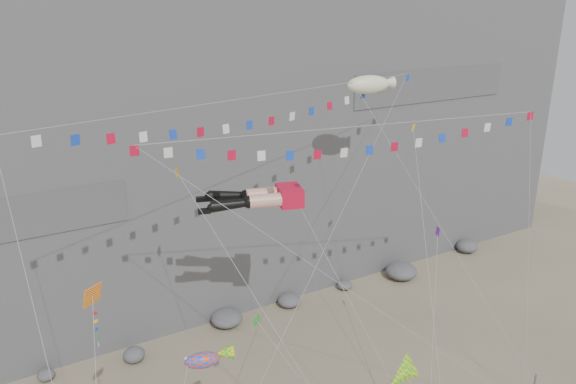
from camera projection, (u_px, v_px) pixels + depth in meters
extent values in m
cube|color=slate|center=(148.00, 6.00, 50.57)|extent=(80.00, 28.00, 50.00)
cube|color=red|center=(290.00, 195.00, 34.65)|extent=(1.90, 2.26, 1.14)
cylinder|color=#D79986|center=(265.00, 201.00, 33.74)|extent=(2.10, 1.36, 0.85)
sphere|color=black|center=(249.00, 202.00, 33.52)|extent=(0.77, 0.77, 0.77)
cone|color=black|center=(230.00, 205.00, 33.28)|extent=(2.42, 1.33, 0.79)
cube|color=black|center=(204.00, 211.00, 33.01)|extent=(0.81, 0.53, 0.28)
cylinder|color=#D79986|center=(261.00, 195.00, 34.79)|extent=(2.10, 1.36, 0.85)
sphere|color=black|center=(246.00, 196.00, 34.57)|extent=(0.77, 0.77, 0.77)
cone|color=black|center=(227.00, 196.00, 34.27)|extent=(2.43, 1.33, 0.85)
cube|color=black|center=(202.00, 199.00, 33.95)|extent=(0.81, 0.53, 0.28)
cylinder|color=gray|center=(377.00, 357.00, 30.60)|extent=(0.03, 0.03, 21.62)
cylinder|color=gray|center=(206.00, 325.00, 28.31)|extent=(0.03, 0.03, 28.19)
cylinder|color=gray|center=(448.00, 278.00, 34.39)|extent=(0.03, 0.03, 22.05)
cylinder|color=gray|center=(454.00, 238.00, 38.94)|extent=(0.03, 0.03, 24.98)
cylinder|color=gray|center=(290.00, 354.00, 29.04)|extent=(0.03, 0.03, 23.50)
cylinder|color=gray|center=(432.00, 359.00, 32.52)|extent=(0.03, 0.03, 15.95)
cylinder|color=gray|center=(431.00, 299.00, 33.11)|extent=(0.03, 0.03, 22.28)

